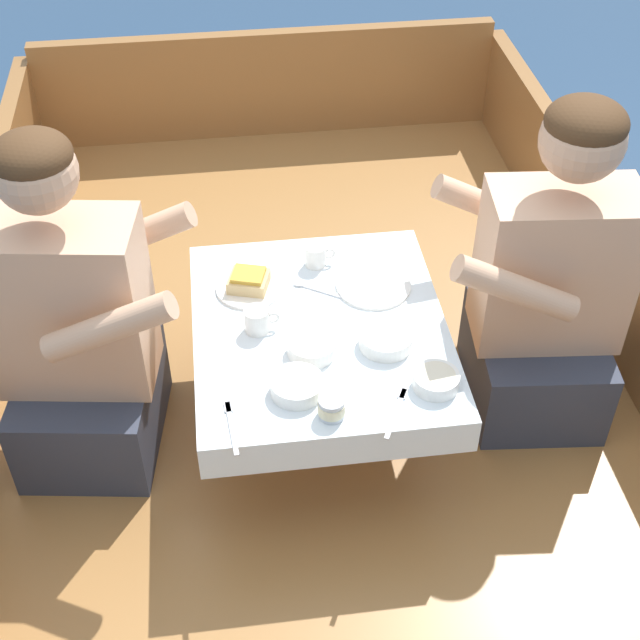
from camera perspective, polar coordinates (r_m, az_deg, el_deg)
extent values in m
plane|color=navy|center=(2.89, -0.21, -8.65)|extent=(60.00, 60.00, 0.00)
cube|color=#9E6B38|center=(2.80, -0.22, -7.04)|extent=(2.03, 3.35, 0.25)
cube|color=#936033|center=(3.90, -3.40, 14.88)|extent=(1.91, 0.06, 0.45)
cylinder|color=#B2B2B7|center=(2.52, 0.00, -3.82)|extent=(0.07, 0.07, 0.37)
cube|color=#9E6B38|center=(2.39, 0.00, -0.59)|extent=(0.65, 0.76, 0.02)
cube|color=white|center=(2.38, 0.00, -0.40)|extent=(0.68, 0.79, 0.00)
cube|color=white|center=(2.15, 1.37, -8.39)|extent=(0.68, 0.00, 0.10)
cube|color=white|center=(2.71, -1.08, 4.29)|extent=(0.68, 0.00, 0.10)
cube|color=#333847|center=(2.61, -14.34, -5.28)|extent=(0.42, 0.49, 0.26)
cube|color=tan|center=(2.36, -15.83, 0.97)|extent=(0.43, 0.28, 0.49)
sphere|color=tan|center=(2.13, -17.77, 8.99)|extent=(0.20, 0.20, 0.20)
ellipsoid|color=#472D19|center=(2.11, -18.02, 9.99)|extent=(0.19, 0.19, 0.11)
cylinder|color=tan|center=(2.40, -11.75, 5.30)|extent=(0.34, 0.12, 0.21)
cylinder|color=tan|center=(2.13, -13.36, -0.46)|extent=(0.34, 0.12, 0.21)
cube|color=#333847|center=(2.72, 13.48, -2.67)|extent=(0.40, 0.47, 0.26)
cube|color=tan|center=(2.49, 14.77, 3.32)|extent=(0.42, 0.26, 0.46)
sphere|color=tan|center=(2.28, 16.46, 10.99)|extent=(0.21, 0.21, 0.21)
ellipsoid|color=#472D19|center=(2.25, 16.69, 12.03)|extent=(0.20, 0.20, 0.12)
cylinder|color=tan|center=(2.27, 12.42, 1.97)|extent=(0.34, 0.10, 0.21)
cylinder|color=tan|center=(2.54, 10.81, 7.15)|extent=(0.34, 0.10, 0.21)
cylinder|color=white|center=(2.50, -4.56, 2.07)|extent=(0.19, 0.19, 0.01)
cylinder|color=white|center=(2.51, 3.44, 2.24)|extent=(0.21, 0.21, 0.01)
cube|color=tan|center=(2.49, -4.59, 2.48)|extent=(0.13, 0.12, 0.04)
cube|color=gold|center=(2.47, -4.62, 2.91)|extent=(0.11, 0.10, 0.01)
cylinder|color=white|center=(2.22, 7.44, -3.86)|extent=(0.12, 0.12, 0.04)
cylinder|color=beige|center=(2.21, 7.46, -3.68)|extent=(0.09, 0.09, 0.02)
cylinder|color=white|center=(2.29, -0.52, -1.74)|extent=(0.13, 0.13, 0.04)
cylinder|color=beige|center=(2.28, -0.53, -1.55)|extent=(0.10, 0.10, 0.02)
cylinder|color=white|center=(2.32, 4.24, -1.24)|extent=(0.14, 0.14, 0.04)
cylinder|color=beige|center=(2.31, 4.25, -1.06)|extent=(0.12, 0.12, 0.02)
cylinder|color=white|center=(2.19, -1.48, -4.26)|extent=(0.13, 0.13, 0.04)
cylinder|color=beige|center=(2.18, -1.48, -4.07)|extent=(0.11, 0.11, 0.02)
cylinder|color=white|center=(2.35, -4.07, -0.01)|extent=(0.07, 0.07, 0.07)
torus|color=white|center=(2.35, -3.02, 0.15)|extent=(0.04, 0.01, 0.04)
cylinder|color=#3D2314|center=(2.34, -4.09, 0.36)|extent=(0.06, 0.06, 0.01)
cylinder|color=white|center=(2.56, -0.29, 4.15)|extent=(0.06, 0.06, 0.07)
torus|color=white|center=(2.57, 0.60, 4.28)|extent=(0.04, 0.01, 0.04)
cylinder|color=#3D2314|center=(2.55, -0.30, 4.50)|extent=(0.05, 0.05, 0.01)
cylinder|color=silver|center=(2.13, 0.74, -5.62)|extent=(0.06, 0.06, 0.05)
cylinder|color=beige|center=(2.13, 0.74, -5.62)|extent=(0.07, 0.07, 0.03)
cube|color=silver|center=(2.48, 0.15, 1.86)|extent=(0.15, 0.10, 0.00)
ellipsoid|color=silver|center=(2.51, -1.30, 2.33)|extent=(0.04, 0.02, 0.01)
cube|color=silver|center=(2.16, 4.87, -5.98)|extent=(0.09, 0.16, 0.00)
cube|color=silver|center=(2.21, 5.34, -4.71)|extent=(0.03, 0.04, 0.00)
cube|color=silver|center=(2.13, -5.66, -6.91)|extent=(0.03, 0.17, 0.00)
cube|color=silver|center=(2.18, -5.91, -5.56)|extent=(0.02, 0.04, 0.00)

